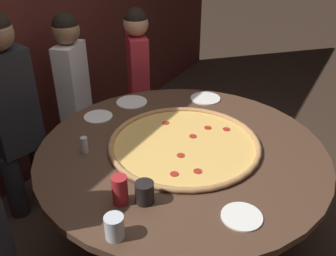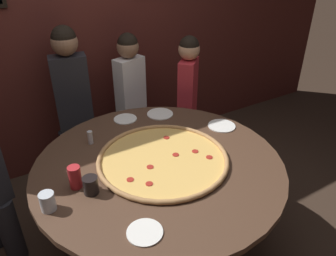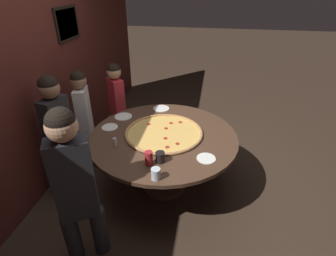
{
  "view_description": "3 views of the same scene",
  "coord_description": "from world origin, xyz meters",
  "px_view_note": "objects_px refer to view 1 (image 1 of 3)",
  "views": [
    {
      "loc": [
        -1.58,
        -0.81,
        1.9
      ],
      "look_at": [
        0.0,
        0.09,
        0.84
      ],
      "focal_mm": 40.0,
      "sensor_mm": 36.0,
      "label": 1
    },
    {
      "loc": [
        -0.85,
        -1.53,
        2.0
      ],
      "look_at": [
        0.1,
        0.05,
        0.94
      ],
      "focal_mm": 35.0,
      "sensor_mm": 36.0,
      "label": 2
    },
    {
      "loc": [
        -2.42,
        -0.48,
        2.25
      ],
      "look_at": [
        -0.1,
        -0.07,
        0.89
      ],
      "focal_mm": 28.0,
      "sensor_mm": 36.0,
      "label": 3
    }
  ],
  "objects_px": {
    "diner_far_left": "(74,89)",
    "drink_cup_far_left": "(145,192)",
    "diner_centre_back": "(138,77)",
    "giant_pizza": "(184,144)",
    "diner_side_right": "(12,108)",
    "white_plate_near_front": "(98,117)",
    "white_plate_right_side": "(132,102)",
    "white_plate_far_back": "(205,98)",
    "condiment_shaker": "(84,145)",
    "drink_cup_centre_back": "(120,190)",
    "white_plate_left_side": "(242,217)",
    "drink_cup_near_right": "(114,227)",
    "dining_table": "(181,166)"
  },
  "relations": [
    {
      "from": "white_plate_left_side",
      "to": "white_plate_far_back",
      "type": "xyz_separation_m",
      "value": [
        1.01,
        0.64,
        0.0
      ]
    },
    {
      "from": "white_plate_far_back",
      "to": "condiment_shaker",
      "type": "xyz_separation_m",
      "value": [
        -0.96,
        0.29,
        0.05
      ]
    },
    {
      "from": "drink_cup_far_left",
      "to": "diner_centre_back",
      "type": "height_order",
      "value": "diner_centre_back"
    },
    {
      "from": "white_plate_right_side",
      "to": "diner_centre_back",
      "type": "distance_m",
      "value": 0.5
    },
    {
      "from": "drink_cup_centre_back",
      "to": "diner_side_right",
      "type": "bearing_deg",
      "value": 73.5
    },
    {
      "from": "giant_pizza",
      "to": "diner_far_left",
      "type": "xyz_separation_m",
      "value": [
        0.28,
        1.09,
        -0.01
      ]
    },
    {
      "from": "drink_cup_near_right",
      "to": "drink_cup_far_left",
      "type": "distance_m",
      "value": 0.24
    },
    {
      "from": "drink_cup_far_left",
      "to": "white_plate_far_back",
      "type": "xyz_separation_m",
      "value": [
        1.13,
        0.22,
        -0.05
      ]
    },
    {
      "from": "white_plate_near_front",
      "to": "white_plate_far_back",
      "type": "relative_size",
      "value": 0.87
    },
    {
      "from": "white_plate_left_side",
      "to": "condiment_shaker",
      "type": "xyz_separation_m",
      "value": [
        0.05,
        0.93,
        0.05
      ]
    },
    {
      "from": "condiment_shaker",
      "to": "giant_pizza",
      "type": "bearing_deg",
      "value": -53.02
    },
    {
      "from": "drink_cup_centre_back",
      "to": "diner_far_left",
      "type": "distance_m",
      "value": 1.36
    },
    {
      "from": "diner_far_left",
      "to": "drink_cup_far_left",
      "type": "bearing_deg",
      "value": 39.13
    },
    {
      "from": "drink_cup_centre_back",
      "to": "white_plate_near_front",
      "type": "bearing_deg",
      "value": 45.81
    },
    {
      "from": "white_plate_right_side",
      "to": "white_plate_near_front",
      "type": "relative_size",
      "value": 1.16
    },
    {
      "from": "giant_pizza",
      "to": "drink_cup_far_left",
      "type": "distance_m",
      "value": 0.52
    },
    {
      "from": "white_plate_near_front",
      "to": "condiment_shaker",
      "type": "xyz_separation_m",
      "value": [
        -0.36,
        -0.2,
        0.05
      ]
    },
    {
      "from": "diner_far_left",
      "to": "condiment_shaker",
      "type": "bearing_deg",
      "value": 29.9
    },
    {
      "from": "drink_cup_centre_back",
      "to": "drink_cup_near_right",
      "type": "height_order",
      "value": "drink_cup_centre_back"
    },
    {
      "from": "giant_pizza",
      "to": "diner_centre_back",
      "type": "height_order",
      "value": "diner_centre_back"
    },
    {
      "from": "giant_pizza",
      "to": "diner_side_right",
      "type": "height_order",
      "value": "diner_side_right"
    },
    {
      "from": "giant_pizza",
      "to": "diner_side_right",
      "type": "xyz_separation_m",
      "value": [
        -0.25,
        1.11,
        0.06
      ]
    },
    {
      "from": "diner_centre_back",
      "to": "white_plate_near_front",
      "type": "bearing_deg",
      "value": -30.42
    },
    {
      "from": "drink_cup_centre_back",
      "to": "white_plate_right_side",
      "type": "height_order",
      "value": "drink_cup_centre_back"
    },
    {
      "from": "drink_cup_near_right",
      "to": "white_plate_right_side",
      "type": "xyz_separation_m",
      "value": [
        1.06,
        0.65,
        -0.05
      ]
    },
    {
      "from": "white_plate_right_side",
      "to": "white_plate_far_back",
      "type": "bearing_deg",
      "value": -53.66
    },
    {
      "from": "white_plate_left_side",
      "to": "white_plate_right_side",
      "type": "bearing_deg",
      "value": 56.66
    },
    {
      "from": "drink_cup_near_right",
      "to": "white_plate_far_back",
      "type": "xyz_separation_m",
      "value": [
        1.37,
        0.23,
        -0.05
      ]
    },
    {
      "from": "drink_cup_near_right",
      "to": "diner_centre_back",
      "type": "relative_size",
      "value": 0.08
    },
    {
      "from": "drink_cup_centre_back",
      "to": "white_plate_right_side",
      "type": "relative_size",
      "value": 0.65
    },
    {
      "from": "condiment_shaker",
      "to": "white_plate_far_back",
      "type": "bearing_deg",
      "value": -16.96
    },
    {
      "from": "diner_side_right",
      "to": "diner_far_left",
      "type": "bearing_deg",
      "value": -171.38
    },
    {
      "from": "drink_cup_far_left",
      "to": "white_plate_right_side",
      "type": "height_order",
      "value": "drink_cup_far_left"
    },
    {
      "from": "white_plate_left_side",
      "to": "diner_far_left",
      "type": "bearing_deg",
      "value": 66.84
    },
    {
      "from": "diner_side_right",
      "to": "diner_far_left",
      "type": "distance_m",
      "value": 0.54
    },
    {
      "from": "drink_cup_centre_back",
      "to": "white_plate_far_back",
      "type": "height_order",
      "value": "drink_cup_centre_back"
    },
    {
      "from": "diner_side_right",
      "to": "drink_cup_centre_back",
      "type": "bearing_deg",
      "value": 84.64
    },
    {
      "from": "diner_centre_back",
      "to": "drink_cup_far_left",
      "type": "bearing_deg",
      "value": -8.97
    },
    {
      "from": "giant_pizza",
      "to": "diner_far_left",
      "type": "height_order",
      "value": "diner_far_left"
    },
    {
      "from": "dining_table",
      "to": "white_plate_right_side",
      "type": "bearing_deg",
      "value": 59.36
    },
    {
      "from": "white_plate_right_side",
      "to": "white_plate_far_back",
      "type": "distance_m",
      "value": 0.52
    },
    {
      "from": "white_plate_far_back",
      "to": "drink_cup_near_right",
      "type": "bearing_deg",
      "value": -170.64
    },
    {
      "from": "dining_table",
      "to": "drink_cup_far_left",
      "type": "xyz_separation_m",
      "value": [
        -0.48,
        -0.06,
        0.18
      ]
    },
    {
      "from": "white_plate_left_side",
      "to": "condiment_shaker",
      "type": "distance_m",
      "value": 0.93
    },
    {
      "from": "drink_cup_near_right",
      "to": "diner_far_left",
      "type": "bearing_deg",
      "value": 48.19
    },
    {
      "from": "white_plate_far_back",
      "to": "giant_pizza",
      "type": "bearing_deg",
      "value": -166.11
    },
    {
      "from": "drink_cup_centre_back",
      "to": "condiment_shaker",
      "type": "relative_size",
      "value": 1.45
    },
    {
      "from": "dining_table",
      "to": "giant_pizza",
      "type": "bearing_deg",
      "value": 0.23
    },
    {
      "from": "drink_cup_far_left",
      "to": "white_plate_right_side",
      "type": "distance_m",
      "value": 1.04
    },
    {
      "from": "white_plate_right_side",
      "to": "white_plate_near_front",
      "type": "bearing_deg",
      "value": 166.47
    }
  ]
}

